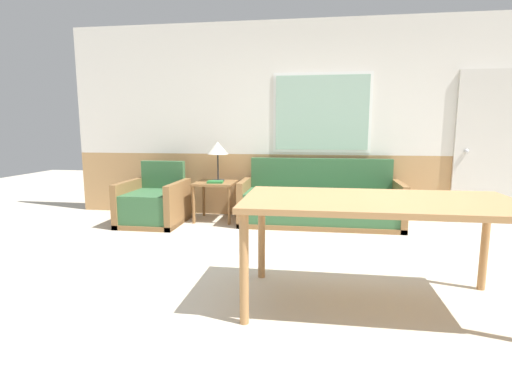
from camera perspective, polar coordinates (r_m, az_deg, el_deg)
The scene contains 9 objects.
ground_plane at distance 3.28m, azimuth 9.22°, elevation -13.55°, with size 16.00×16.00×0.00m, color beige.
wall_back at distance 5.66m, azimuth 9.34°, elevation 9.99°, with size 7.20×0.09×2.70m.
couch at distance 5.30m, azimuth 9.07°, elevation -1.78°, with size 2.07×0.77×0.85m.
armchair at distance 5.46m, azimuth -14.35°, elevation -1.76°, with size 0.77×0.85×0.80m.
side_table at distance 5.48m, azimuth -5.81°, elevation 0.55°, with size 0.54×0.54×0.53m.
table_lamp at distance 5.52m, azimuth -5.50°, elevation 6.07°, with size 0.28×0.28×0.54m.
book_stack at distance 5.37m, azimuth -5.85°, elevation 1.45°, with size 0.22×0.16×0.03m.
dining_table at distance 2.89m, azimuth 17.09°, elevation -2.32°, with size 1.87×0.95×0.77m.
entry_door at distance 6.04m, azimuth 30.71°, elevation 5.40°, with size 0.94×0.09×2.00m.
Camera 1 is at (-0.06, -3.03, 1.26)m, focal length 28.00 mm.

